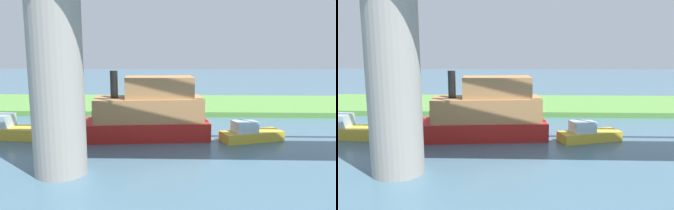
{
  "view_description": "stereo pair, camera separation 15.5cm",
  "coord_description": "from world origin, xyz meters",
  "views": [
    {
      "loc": [
        -1.78,
        30.62,
        6.26
      ],
      "look_at": [
        -0.93,
        5.0,
        2.0
      ],
      "focal_mm": 35.36,
      "sensor_mm": 36.0,
      "label": 1
    },
    {
      "loc": [
        -1.94,
        30.61,
        6.26
      ],
      "look_at": [
        -0.93,
        5.0,
        2.0
      ],
      "focal_mm": 35.36,
      "sensor_mm": 36.0,
      "label": 2
    }
  ],
  "objects": [
    {
      "name": "skiff_small",
      "position": [
        10.68,
        7.77,
        0.61
      ],
      "size": [
        5.25,
        2.22,
        1.71
      ],
      "color": "gold",
      "rests_on": "ground"
    },
    {
      "name": "grassy_bank",
      "position": [
        0.0,
        -6.0,
        0.25
      ],
      "size": [
        80.0,
        12.0,
        0.5
      ],
      "primitive_type": "cube",
      "color": "#5B9342",
      "rests_on": "ground"
    },
    {
      "name": "riverboat_paddlewheel",
      "position": [
        -6.75,
        8.02,
        0.51
      ],
      "size": [
        4.58,
        2.82,
        1.44
      ],
      "color": "gold",
      "rests_on": "ground"
    },
    {
      "name": "ground_plane",
      "position": [
        0.0,
        0.0,
        0.0
      ],
      "size": [
        160.0,
        160.0,
        0.0
      ],
      "primitive_type": "plane",
      "color": "#476B7F"
    },
    {
      "name": "bridge_pylon",
      "position": [
        4.25,
        14.53,
        5.14
      ],
      "size": [
        2.63,
        2.63,
        10.29
      ],
      "primitive_type": "cylinder",
      "color": "#9E998E",
      "rests_on": "ground"
    },
    {
      "name": "motorboat_red",
      "position": [
        0.55,
        7.48,
        1.8
      ],
      "size": [
        9.76,
        4.15,
        4.85
      ],
      "color": "red",
      "rests_on": "ground"
    },
    {
      "name": "houseboat_blue",
      "position": [
        2.76,
        2.82,
        0.52
      ],
      "size": [
        4.57,
        2.19,
        1.46
      ],
      "color": "white",
      "rests_on": "ground"
    },
    {
      "name": "mooring_post",
      "position": [
        1.02,
        -1.26,
        0.93
      ],
      "size": [
        0.2,
        0.2,
        0.87
      ],
      "primitive_type": "cylinder",
      "color": "brown",
      "rests_on": "grassy_bank"
    },
    {
      "name": "person_on_bank",
      "position": [
        1.58,
        -1.2,
        1.2
      ],
      "size": [
        0.51,
        0.51,
        1.39
      ],
      "color": "#2D334C",
      "rests_on": "grassy_bank"
    }
  ]
}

